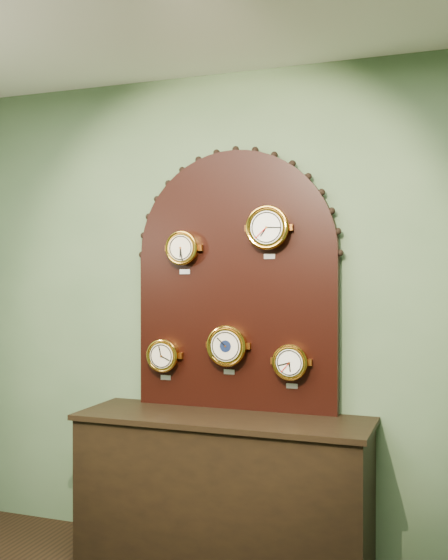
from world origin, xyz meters
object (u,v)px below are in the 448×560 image
at_px(display_board, 236,272).
at_px(roman_clock, 183,248).
at_px(tide_clock, 291,362).
at_px(shop_counter, 223,494).
at_px(arabic_clock, 268,228).
at_px(hygrometer, 164,355).
at_px(barometer, 227,346).

bearing_deg(display_board, roman_clock, -167.84).
bearing_deg(tide_clock, display_board, 169.18).
distance_m(display_board, roman_clock, 0.34).
height_order(shop_counter, arabic_clock, arabic_clock).
bearing_deg(display_board, shop_counter, -90.00).
bearing_deg(display_board, hygrometer, -171.31).
distance_m(display_board, tide_clock, 0.61).
distance_m(arabic_clock, tide_clock, 0.76).
relative_size(shop_counter, barometer, 5.54).
height_order(display_board, roman_clock, display_board).
relative_size(hygrometer, barometer, 0.87).
bearing_deg(tide_clock, shop_counter, -155.95).
bearing_deg(arabic_clock, barometer, 179.96).
height_order(display_board, hygrometer, display_board).
relative_size(arabic_clock, hygrometer, 1.20).
distance_m(barometer, tide_clock, 0.38).
height_order(roman_clock, arabic_clock, arabic_clock).
distance_m(roman_clock, arabic_clock, 0.53).
bearing_deg(roman_clock, arabic_clock, -0.13).
bearing_deg(shop_counter, roman_clock, 153.30).
distance_m(roman_clock, hygrometer, 0.65).
xyz_separation_m(shop_counter, arabic_clock, (0.21, 0.15, 1.47)).
bearing_deg(display_board, tide_clock, -10.82).
relative_size(roman_clock, tide_clock, 1.00).
bearing_deg(tide_clock, barometer, -179.84).
relative_size(arabic_clock, tide_clock, 1.18).
bearing_deg(roman_clock, display_board, 12.16).
distance_m(arabic_clock, hygrometer, 0.99).
xyz_separation_m(display_board, arabic_clock, (0.21, -0.07, 0.25)).
relative_size(display_board, tide_clock, 6.03).
distance_m(display_board, arabic_clock, 0.33).
bearing_deg(hygrometer, arabic_clock, -0.11).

